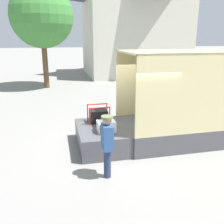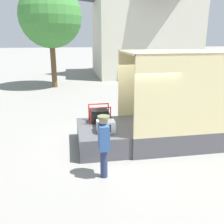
{
  "view_description": "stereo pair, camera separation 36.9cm",
  "coord_description": "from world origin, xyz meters",
  "px_view_note": "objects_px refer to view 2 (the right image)",
  "views": [
    {
      "loc": [
        -2.08,
        -7.32,
        3.42
      ],
      "look_at": [
        -0.45,
        -0.2,
        1.21
      ],
      "focal_mm": 40.0,
      "sensor_mm": 36.0,
      "label": 1
    },
    {
      "loc": [
        -1.72,
        -7.39,
        3.42
      ],
      "look_at": [
        -0.45,
        -0.2,
        1.21
      ],
      "focal_mm": 40.0,
      "sensor_mm": 36.0,
      "label": 2
    }
  ],
  "objects_px": {
    "microwave": "(106,126)",
    "portable_generator": "(100,116)",
    "worker_person": "(104,141)",
    "street_tree": "(50,16)"
  },
  "relations": [
    {
      "from": "microwave",
      "to": "portable_generator",
      "type": "xyz_separation_m",
      "value": [
        -0.05,
        0.92,
        0.05
      ]
    },
    {
      "from": "portable_generator",
      "to": "worker_person",
      "type": "relative_size",
      "value": 0.43
    },
    {
      "from": "portable_generator",
      "to": "street_tree",
      "type": "distance_m",
      "value": 10.86
    },
    {
      "from": "street_tree",
      "to": "portable_generator",
      "type": "bearing_deg",
      "value": -78.92
    },
    {
      "from": "worker_person",
      "to": "street_tree",
      "type": "relative_size",
      "value": 0.24
    },
    {
      "from": "microwave",
      "to": "portable_generator",
      "type": "bearing_deg",
      "value": 93.33
    },
    {
      "from": "portable_generator",
      "to": "microwave",
      "type": "bearing_deg",
      "value": -86.67
    },
    {
      "from": "microwave",
      "to": "worker_person",
      "type": "height_order",
      "value": "worker_person"
    },
    {
      "from": "worker_person",
      "to": "street_tree",
      "type": "xyz_separation_m",
      "value": [
        -1.74,
        12.34,
        3.71
      ]
    },
    {
      "from": "portable_generator",
      "to": "street_tree",
      "type": "relative_size",
      "value": 0.1
    }
  ]
}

